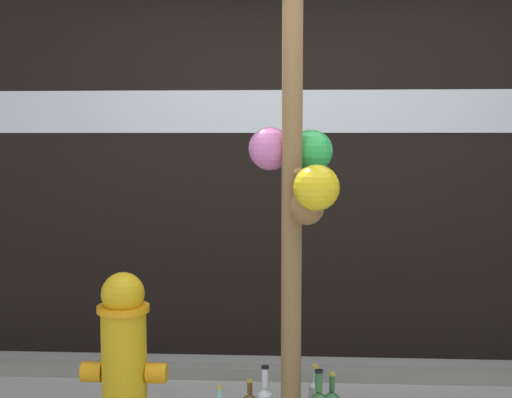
% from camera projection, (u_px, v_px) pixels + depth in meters
% --- Properties ---
extents(building_wall, '(10.00, 0.21, 3.38)m').
position_uv_depth(building_wall, '(289.00, 118.00, 4.66)').
color(building_wall, black).
rests_on(building_wall, ground_plane).
extents(curb_strip, '(8.00, 0.12, 0.08)m').
position_uv_depth(curb_strip, '(287.00, 373.00, 4.27)').
color(curb_strip, gray).
rests_on(curb_strip, ground_plane).
extents(memorial_post, '(0.53, 0.50, 2.74)m').
position_uv_depth(memorial_post, '(297.00, 136.00, 3.17)').
color(memorial_post, olive).
rests_on(memorial_post, ground_plane).
extents(fire_hydrant, '(0.43, 0.26, 0.89)m').
position_uv_depth(fire_hydrant, '(124.00, 359.00, 3.30)').
color(fire_hydrant, gold).
rests_on(fire_hydrant, ground_plane).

